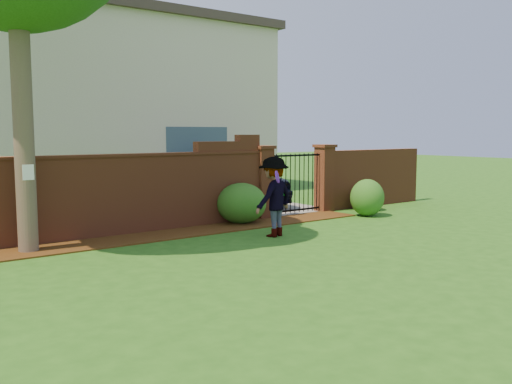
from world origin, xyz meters
TOP-DOWN VIEW (x-y plane):
  - ground at (0.00, 0.00)m, footprint 80.00×80.00m
  - mulch_bed at (-0.95, 3.34)m, footprint 11.10×1.08m
  - brick_wall at (-2.01, 4.00)m, footprint 8.70×0.31m
  - brick_wall_return at (6.60, 4.00)m, footprint 4.00×0.25m
  - pillar_left at (2.40, 4.00)m, footprint 0.50×0.50m
  - pillar_right at (4.60, 4.00)m, footprint 0.50×0.50m
  - iron_gate at (3.50, 4.00)m, footprint 1.78×0.03m
  - driveway at (3.50, 8.00)m, footprint 3.20×8.00m
  - house at (1.00, 12.00)m, footprint 12.40×6.40m
  - car at (3.39, 6.74)m, footprint 2.20×4.92m
  - paper_notice at (-3.60, 3.21)m, footprint 0.20×0.01m
  - shrub_left at (1.47, 3.66)m, footprint 1.22×1.22m
  - shrub_middle at (4.83, 2.62)m, footprint 0.90×0.90m
  - shrub_right at (5.69, 3.38)m, footprint 0.81×0.81m
  - man at (1.05, 1.85)m, footprint 1.23×0.91m
  - frisbee_purple at (0.76, 1.42)m, footprint 0.24×0.22m
  - frisbee_green at (1.30, 1.91)m, footprint 0.27×0.16m

SIDE VIEW (x-z plane):
  - ground at x=0.00m, z-range -0.01..0.00m
  - driveway at x=3.50m, z-range 0.00..0.01m
  - mulch_bed at x=-0.95m, z-range 0.00..0.03m
  - shrub_right at x=5.69m, z-range 0.00..0.72m
  - shrub_middle at x=4.83m, z-range 0.00..0.99m
  - shrub_left at x=1.47m, z-range 0.00..1.00m
  - car at x=3.39m, z-range 0.00..1.64m
  - brick_wall_return at x=6.60m, z-range 0.00..1.70m
  - man at x=1.05m, z-range 0.00..1.71m
  - iron_gate at x=3.50m, z-range 0.05..1.65m
  - brick_wall at x=-2.01m, z-range -0.15..2.01m
  - pillar_left at x=2.40m, z-range 0.02..1.90m
  - pillar_right at x=4.60m, z-range 0.02..1.90m
  - frisbee_green at x=1.30m, z-range 0.85..1.11m
  - frisbee_purple at x=0.76m, z-range 1.19..1.45m
  - paper_notice at x=-3.60m, z-range 1.36..1.64m
  - house at x=1.00m, z-range 0.01..6.31m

